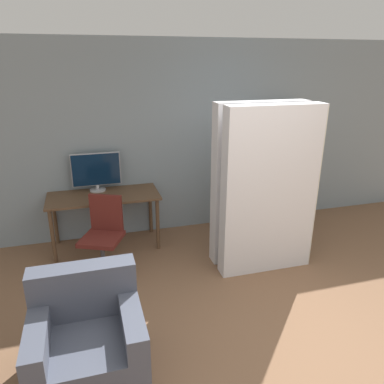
{
  "coord_description": "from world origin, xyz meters",
  "views": [
    {
      "loc": [
        -1.51,
        -2.0,
        2.41
      ],
      "look_at": [
        -0.44,
        1.7,
        1.05
      ],
      "focal_mm": 35.0,
      "sensor_mm": 36.0,
      "label": 1
    }
  ],
  "objects_px": {
    "mattress_far": "(258,183)",
    "armchair": "(88,340)",
    "monitor": "(96,171)",
    "bookshelf": "(271,167)",
    "office_chair": "(104,243)",
    "mattress_near": "(270,192)"
  },
  "relations": [
    {
      "from": "monitor",
      "to": "mattress_far",
      "type": "xyz_separation_m",
      "value": [
        1.87,
        -1.01,
        -0.03
      ]
    },
    {
      "from": "monitor",
      "to": "mattress_far",
      "type": "distance_m",
      "value": 2.13
    },
    {
      "from": "mattress_far",
      "to": "armchair",
      "type": "relative_size",
      "value": 2.32
    },
    {
      "from": "monitor",
      "to": "armchair",
      "type": "bearing_deg",
      "value": -95.44
    },
    {
      "from": "mattress_far",
      "to": "armchair",
      "type": "distance_m",
      "value": 2.62
    },
    {
      "from": "armchair",
      "to": "bookshelf",
      "type": "bearing_deg",
      "value": 40.8
    },
    {
      "from": "mattress_far",
      "to": "armchair",
      "type": "bearing_deg",
      "value": -146.08
    },
    {
      "from": "mattress_near",
      "to": "mattress_far",
      "type": "height_order",
      "value": "mattress_near"
    },
    {
      "from": "monitor",
      "to": "office_chair",
      "type": "xyz_separation_m",
      "value": [
        -0.0,
        -0.86,
        -0.64
      ]
    },
    {
      "from": "bookshelf",
      "to": "mattress_far",
      "type": "distance_m",
      "value": 1.26
    },
    {
      "from": "monitor",
      "to": "armchair",
      "type": "height_order",
      "value": "monitor"
    },
    {
      "from": "office_chair",
      "to": "armchair",
      "type": "distance_m",
      "value": 1.59
    },
    {
      "from": "office_chair",
      "to": "mattress_near",
      "type": "distance_m",
      "value": 2.03
    },
    {
      "from": "office_chair",
      "to": "mattress_far",
      "type": "bearing_deg",
      "value": -4.7
    },
    {
      "from": "bookshelf",
      "to": "mattress_far",
      "type": "xyz_separation_m",
      "value": [
        -0.72,
        -1.03,
        0.12
      ]
    },
    {
      "from": "mattress_near",
      "to": "mattress_far",
      "type": "relative_size",
      "value": 1.0
    },
    {
      "from": "office_chair",
      "to": "bookshelf",
      "type": "bearing_deg",
      "value": 18.53
    },
    {
      "from": "office_chair",
      "to": "armchair",
      "type": "bearing_deg",
      "value": -98.22
    },
    {
      "from": "armchair",
      "to": "office_chair",
      "type": "bearing_deg",
      "value": 81.78
    },
    {
      "from": "mattress_near",
      "to": "mattress_far",
      "type": "bearing_deg",
      "value": 90.0
    },
    {
      "from": "mattress_far",
      "to": "mattress_near",
      "type": "bearing_deg",
      "value": -90.0
    },
    {
      "from": "monitor",
      "to": "bookshelf",
      "type": "height_order",
      "value": "bookshelf"
    }
  ]
}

